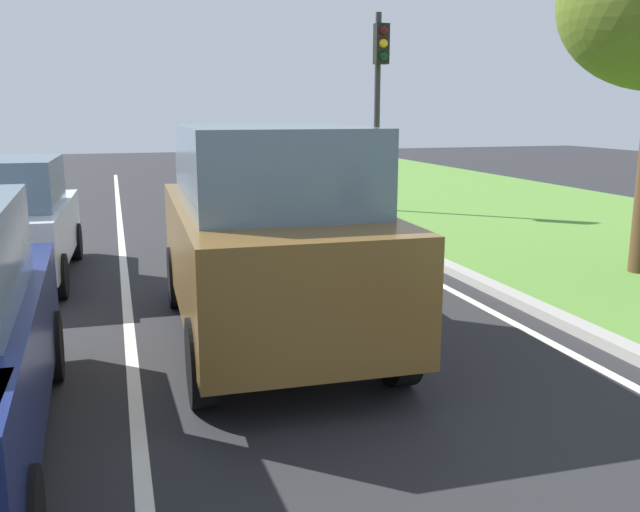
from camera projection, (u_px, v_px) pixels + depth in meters
The scene contains 8 objects.
ground_plane at pixel (167, 260), 11.32m from camera, with size 60.00×60.00×0.00m, color #262628.
lane_line_center at pixel (123, 262), 11.12m from camera, with size 0.12×32.00×0.01m, color silver.
lane_line_right_edge at pixel (370, 247), 12.34m from camera, with size 0.12×32.00×0.01m, color silver.
grass_verge_right at pixel (597, 232), 13.72m from camera, with size 9.00×48.00×0.06m, color #548433.
curb_right at pixel (395, 242), 12.47m from camera, with size 0.24×48.00×0.12m, color #9E9B93.
car_suv_ahead at pixel (269, 234), 7.13m from camera, with size 2.07×4.55×2.28m.
car_hatchback_far at pixel (8, 221), 9.72m from camera, with size 1.83×3.75×1.78m.
traffic_light_near_right at pixel (379, 80), 15.88m from camera, with size 0.32×0.50×4.64m.
Camera 1 is at (-0.76, 2.68, 2.43)m, focal length 38.25 mm.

